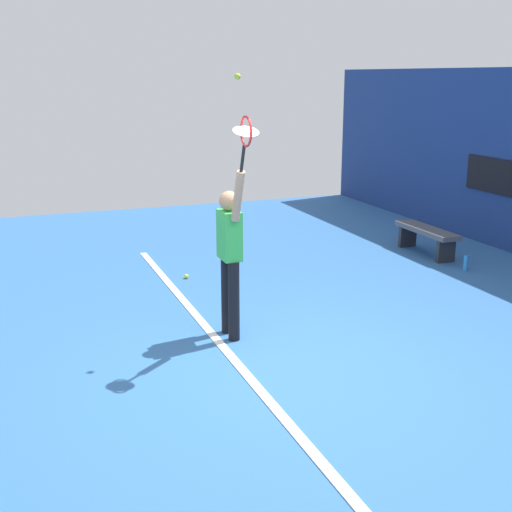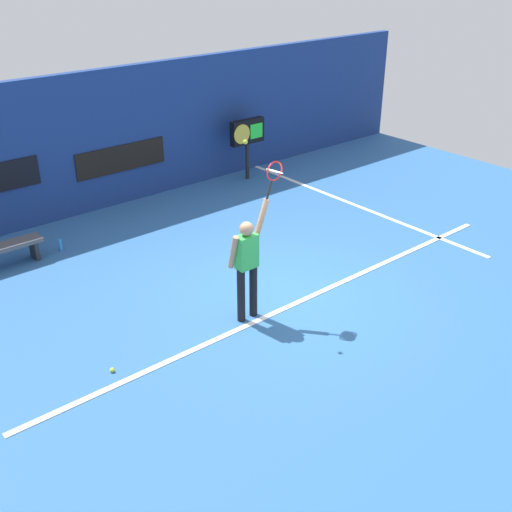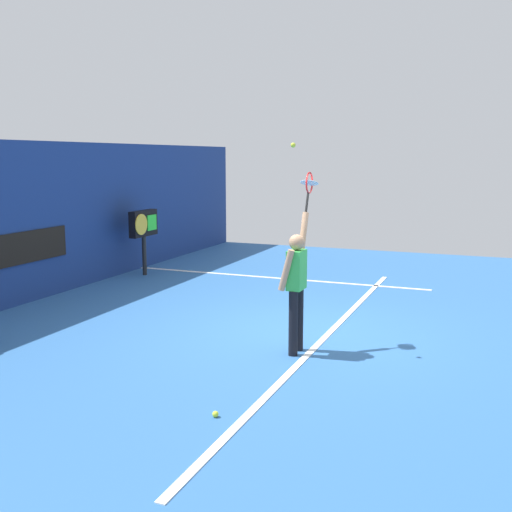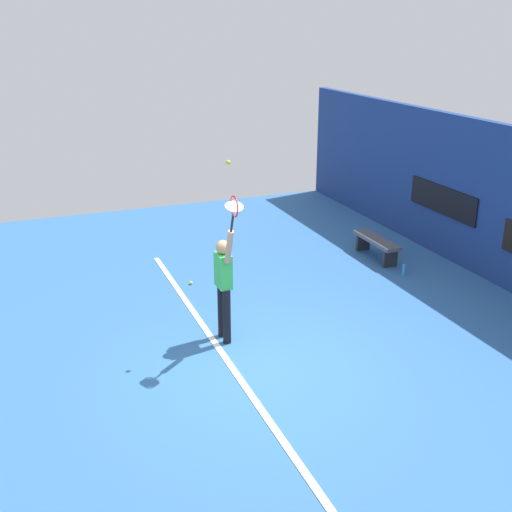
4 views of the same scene
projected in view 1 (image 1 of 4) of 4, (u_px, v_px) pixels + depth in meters
ground_plane at (274, 366)px, 6.97m from camera, size 18.00×18.00×0.00m
sponsor_banner_portside at (510, 179)px, 11.24m from camera, size 2.20×0.03×0.60m
court_baseline at (243, 370)px, 6.85m from camera, size 10.00×0.10×0.01m
tennis_player at (230, 251)px, 7.52m from camera, size 0.69×0.31×1.97m
tennis_racket at (246, 135)px, 6.69m from camera, size 0.40×0.27×0.63m
tennis_ball at (238, 76)px, 7.01m from camera, size 0.07×0.07×0.07m
court_bench at (426, 234)px, 11.26m from camera, size 1.40×0.36×0.45m
water_bottle at (466, 263)px, 10.35m from camera, size 0.07×0.07×0.24m
spare_ball at (186, 276)px, 9.96m from camera, size 0.07×0.07×0.07m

